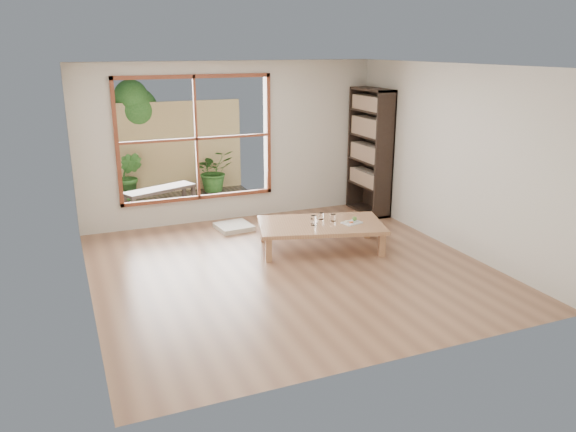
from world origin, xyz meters
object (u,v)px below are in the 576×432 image
Objects in this scene: food_tray at (352,222)px; garden_bench at (160,191)px; bookshelf at (370,152)px; low_table at (321,226)px.

food_tray is 0.23× the size of garden_bench.
food_tray is (-1.18, -1.56, -0.67)m from bookshelf.
low_table is 2.25m from bookshelf.
garden_bench is (-2.22, 2.95, -0.03)m from food_tray.
garden_bench is (-3.40, 1.38, -0.70)m from bookshelf.
food_tray is 3.69m from garden_bench.
garden_bench reaches higher than low_table.
food_tray reaches higher than garden_bench.
low_table is at bearing -79.34° from garden_bench.
low_table is at bearing -138.87° from bookshelf.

